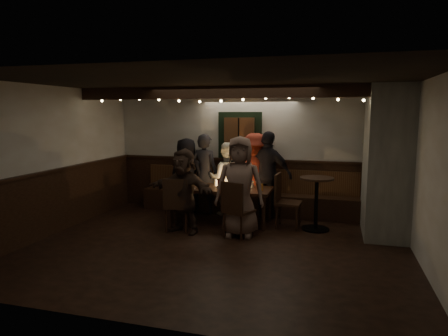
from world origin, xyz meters
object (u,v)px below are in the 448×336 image
(chair_end, at_px, (283,197))
(chair_near_right, at_px, (236,206))
(person_b, at_px, (205,173))
(person_e, at_px, (268,175))
(dining_table, at_px, (221,191))
(chair_near_left, at_px, (177,202))
(person_d, at_px, (255,175))
(person_g, at_px, (240,187))
(high_top, at_px, (316,197))
(person_f, at_px, (184,191))
(person_a, at_px, (186,175))
(person_c, at_px, (226,179))

(chair_end, bearing_deg, chair_near_right, -128.59)
(person_b, xyz_separation_m, person_e, (1.38, -0.04, 0.04))
(dining_table, xyz_separation_m, chair_end, (1.21, 0.01, -0.06))
(chair_near_left, bearing_deg, chair_end, 24.62)
(person_e, bearing_deg, person_d, -2.43)
(chair_end, distance_m, person_g, 1.03)
(chair_near_left, xyz_separation_m, chair_end, (1.80, 0.82, 0.02))
(chair_near_right, xyz_separation_m, high_top, (1.30, 0.87, 0.06))
(person_f, bearing_deg, person_b, 110.84)
(high_top, distance_m, person_f, 2.41)
(high_top, distance_m, person_b, 2.48)
(person_e, height_order, person_g, person_e)
(chair_near_left, bearing_deg, person_b, 88.95)
(high_top, height_order, person_a, person_a)
(dining_table, bearing_deg, person_a, 146.74)
(person_b, distance_m, person_e, 1.38)
(person_c, bearing_deg, person_e, 168.56)
(chair_end, relative_size, high_top, 1.04)
(chair_near_right, distance_m, person_a, 2.11)
(chair_near_left, relative_size, person_b, 0.58)
(high_top, relative_size, person_a, 0.61)
(person_a, height_order, person_e, person_e)
(chair_end, xyz_separation_m, high_top, (0.60, -0.01, 0.05))
(person_e, height_order, person_f, person_e)
(chair_near_left, xyz_separation_m, person_g, (1.13, 0.10, 0.32))
(person_b, bearing_deg, high_top, 174.61)
(chair_near_right, height_order, person_f, person_f)
(person_a, height_order, person_c, person_a)
(chair_near_right, bearing_deg, person_d, 89.91)
(person_a, bearing_deg, person_g, 143.47)
(chair_end, height_order, person_e, person_e)
(dining_table, bearing_deg, person_b, 129.49)
(high_top, height_order, person_d, person_d)
(chair_near_left, height_order, person_g, person_g)
(dining_table, xyz_separation_m, chair_near_left, (-0.59, -0.82, -0.08))
(chair_near_right, distance_m, chair_end, 1.12)
(chair_end, bearing_deg, person_g, -132.41)
(person_e, bearing_deg, person_b, 17.29)
(person_e, distance_m, person_g, 1.39)
(person_d, xyz_separation_m, person_e, (0.30, -0.12, 0.03))
(chair_near_right, relative_size, person_f, 0.65)
(chair_near_left, distance_m, person_c, 1.56)
(person_f, relative_size, person_g, 0.87)
(person_c, bearing_deg, chair_near_right, 99.24)
(person_a, distance_m, person_e, 1.77)
(chair_near_left, distance_m, person_b, 1.53)
(dining_table, bearing_deg, chair_near_right, -59.75)
(person_g, bearing_deg, person_b, 122.39)
(person_a, bearing_deg, dining_table, 152.18)
(high_top, xyz_separation_m, person_c, (-1.88, 0.64, 0.15))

